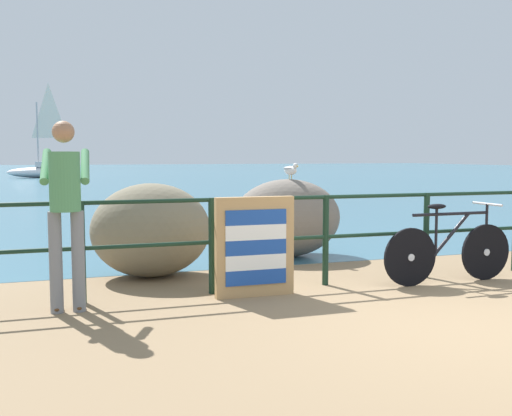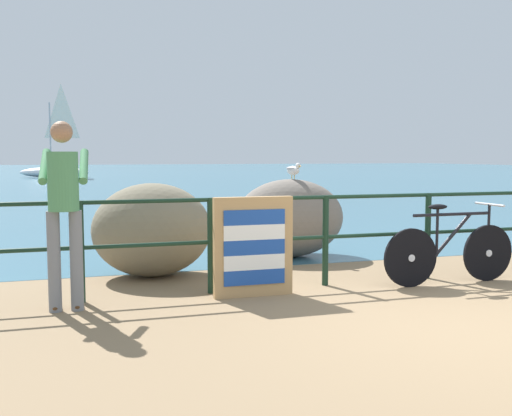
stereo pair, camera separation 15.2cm
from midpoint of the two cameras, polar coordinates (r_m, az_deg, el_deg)
ground_plane at (r=24.41m, az=-10.24°, el=1.50°), size 120.00×120.00×0.10m
sea_surface at (r=52.35m, az=-14.55°, el=3.38°), size 120.00×90.00×0.01m
promenade_railing at (r=6.93m, az=11.14°, el=-1.84°), size 9.31×0.07×1.02m
bicycle at (r=7.06m, az=17.72°, el=-3.86°), size 1.70×0.48×0.92m
person_at_railing at (r=5.73m, az=-18.77°, el=0.14°), size 0.46×0.65×1.78m
folded_deckchair_stack at (r=6.08m, az=-0.83°, el=-3.80°), size 0.84×0.10×1.04m
breakwater_boulder_main at (r=8.46m, az=2.55°, el=-0.98°), size 1.60×1.07×1.13m
breakwater_boulder_left at (r=7.18m, az=-10.78°, el=-2.14°), size 1.43×1.13×1.13m
seagull at (r=8.41m, az=2.87°, el=3.77°), size 0.18×0.34×0.23m
sailboat at (r=40.81m, az=-20.15°, el=3.77°), size 4.53×1.84×6.16m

